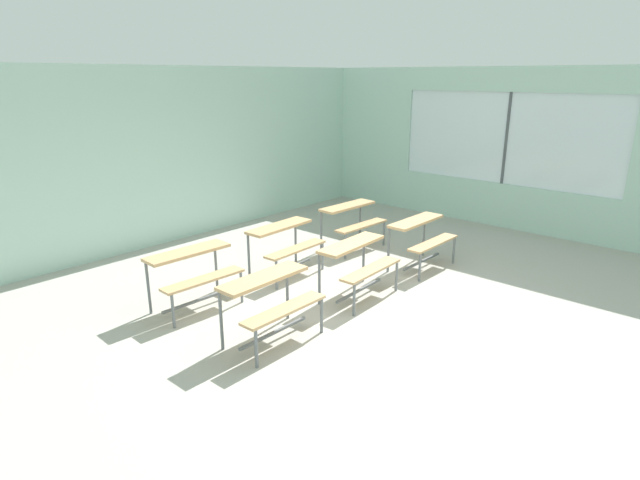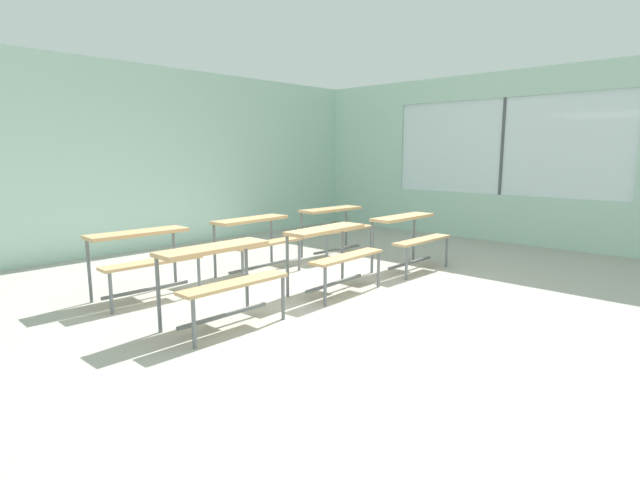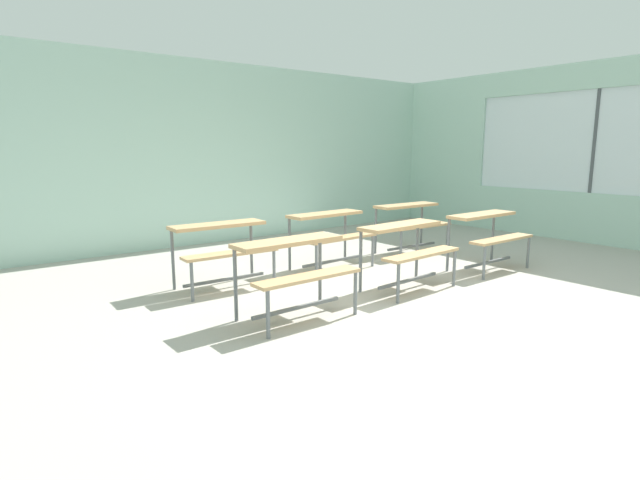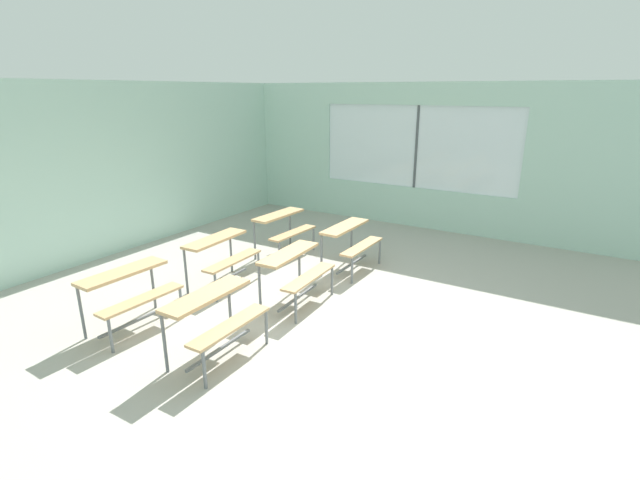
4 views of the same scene
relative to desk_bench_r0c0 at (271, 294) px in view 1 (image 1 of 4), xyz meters
The scene contains 9 objects.
ground 1.37m from the desk_bench_r0c0, 20.78° to the right, with size 10.00×9.00×0.05m, color #ADA89E.
wall_back 4.33m from the desk_bench_r0c0, 74.08° to the left, with size 10.00×0.12×3.00m, color silver.
wall_right 6.25m from the desk_bench_r0c0, ahead, with size 0.12×9.00×3.00m.
desk_bench_r0c0 is the anchor object (origin of this frame).
desk_bench_r0c1 1.58m from the desk_bench_r0c0, ahead, with size 1.13×0.64×0.74m.
desk_bench_r0c2 3.11m from the desk_bench_r0c0, ahead, with size 1.10×0.60×0.74m.
desk_bench_r1c0 1.36m from the desk_bench_r0c0, 92.34° to the left, with size 1.12×0.63×0.74m.
desk_bench_r1c1 2.02m from the desk_bench_r0c0, 41.02° to the left, with size 1.12×0.63×0.74m.
desk_bench_r1c2 3.43m from the desk_bench_r0c0, 23.27° to the left, with size 1.13×0.64×0.74m.
Camera 1 is at (-4.68, -3.42, 2.84)m, focal length 29.00 mm.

